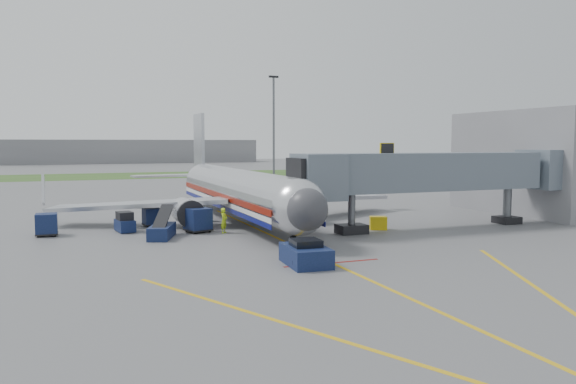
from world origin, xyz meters
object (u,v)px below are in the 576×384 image
object	(u,v)px
pushback_tug	(306,254)
belt_loader	(162,230)
ramp_worker	(224,221)
baggage_tug	(125,223)
airliner	(238,191)

from	to	relation	value
pushback_tug	belt_loader	world-z (taller)	belt_loader
belt_loader	ramp_worker	distance (m)	4.82
ramp_worker	pushback_tug	bearing A→B (deg)	-132.12
baggage_tug	ramp_worker	distance (m)	7.82
airliner	baggage_tug	xyz separation A→B (m)	(-10.04, -3.07, -1.95)
airliner	baggage_tug	bearing A→B (deg)	-162.99
baggage_tug	belt_loader	size ratio (longest dim) A/B	0.52
airliner	baggage_tug	size ratio (longest dim) A/B	14.87
ramp_worker	baggage_tug	bearing A→B (deg)	105.94
airliner	belt_loader	distance (m)	10.63
baggage_tug	ramp_worker	bearing A→B (deg)	-25.70
belt_loader	ramp_worker	size ratio (longest dim) A/B	2.41
airliner	belt_loader	size ratio (longest dim) A/B	7.68
pushback_tug	belt_loader	distance (m)	13.70
airliner	ramp_worker	world-z (taller)	airliner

